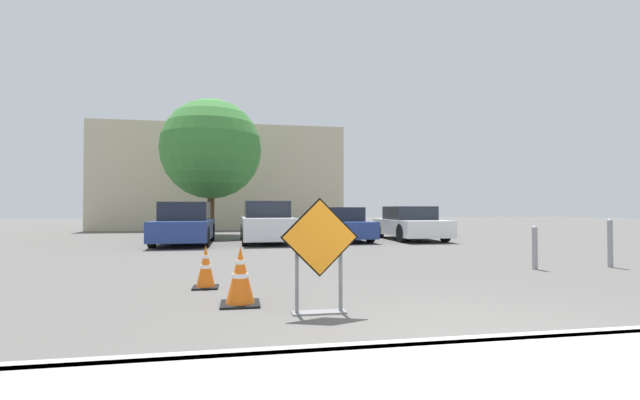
{
  "coord_description": "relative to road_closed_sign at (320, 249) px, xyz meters",
  "views": [
    {
      "loc": [
        -2.3,
        -3.44,
        1.27
      ],
      "look_at": [
        0.27,
        10.84,
        1.57
      ],
      "focal_mm": 24.0,
      "sensor_mm": 36.0,
      "label": 1
    }
  ],
  "objects": [
    {
      "name": "ground_plane",
      "position": [
        1.39,
        8.35,
        -0.78
      ],
      "size": [
        96.0,
        96.0,
        0.0
      ],
      "primitive_type": "plane",
      "color": "#565451"
    },
    {
      "name": "curb_lip",
      "position": [
        1.39,
        -1.65,
        -0.71
      ],
      "size": [
        26.38,
        0.2,
        0.14
      ],
      "color": "#999993",
      "rests_on": "ground_plane"
    },
    {
      "name": "road_closed_sign",
      "position": [
        0.0,
        0.0,
        0.0
      ],
      "size": [
        0.95,
        0.2,
        1.4
      ],
      "color": "black",
      "rests_on": "ground_plane"
    },
    {
      "name": "traffic_cone_nearest",
      "position": [
        -0.94,
        0.67,
        -0.41
      ],
      "size": [
        0.51,
        0.51,
        0.77
      ],
      "color": "black",
      "rests_on": "ground_plane"
    },
    {
      "name": "traffic_cone_second",
      "position": [
        -1.5,
        1.98,
        -0.45
      ],
      "size": [
        0.4,
        0.4,
        0.69
      ],
      "color": "black",
      "rests_on": "ground_plane"
    },
    {
      "name": "parked_car_nearest",
      "position": [
        -2.98,
        10.93,
        -0.09
      ],
      "size": [
        1.92,
        4.53,
        1.51
      ],
      "rotation": [
        0.0,
        0.0,
        3.15
      ],
      "color": "navy",
      "rests_on": "ground_plane"
    },
    {
      "name": "parked_car_second",
      "position": [
        -0.04,
        11.14,
        -0.07
      ],
      "size": [
        1.96,
        4.38,
        1.55
      ],
      "rotation": [
        0.0,
        0.0,
        3.16
      ],
      "color": "silver",
      "rests_on": "ground_plane"
    },
    {
      "name": "parked_car_third",
      "position": [
        2.9,
        11.57,
        -0.17
      ],
      "size": [
        2.0,
        4.19,
        1.33
      ],
      "rotation": [
        0.0,
        0.0,
        3.2
      ],
      "color": "navy",
      "rests_on": "ground_plane"
    },
    {
      "name": "parked_car_fourth",
      "position": [
        5.83,
        11.53,
        -0.14
      ],
      "size": [
        1.99,
        4.37,
        1.36
      ],
      "rotation": [
        0.0,
        0.0,
        3.13
      ],
      "color": "white",
      "rests_on": "ground_plane"
    },
    {
      "name": "bollard_nearest",
      "position": [
        5.11,
        2.93,
        -0.3
      ],
      "size": [
        0.12,
        0.12,
        0.91
      ],
      "color": "gray",
      "rests_on": "ground_plane"
    },
    {
      "name": "bollard_second",
      "position": [
        6.93,
        2.93,
        -0.23
      ],
      "size": [
        0.12,
        0.12,
        1.05
      ],
      "color": "gray",
      "rests_on": "ground_plane"
    },
    {
      "name": "building_facade_backdrop",
      "position": [
        -2.25,
        23.21,
        2.39
      ],
      "size": [
        14.94,
        5.0,
        6.35
      ],
      "color": "beige",
      "rests_on": "ground_plane"
    },
    {
      "name": "street_tree_behind_lot",
      "position": [
        -2.41,
        15.58,
        3.29
      ],
      "size": [
        4.68,
        4.68,
        6.42
      ],
      "color": "#513823",
      "rests_on": "ground_plane"
    }
  ]
}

